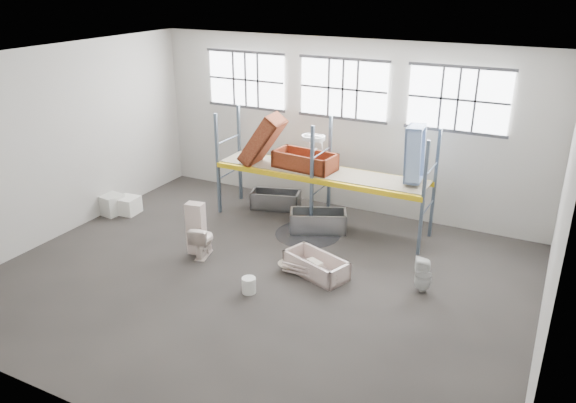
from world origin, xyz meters
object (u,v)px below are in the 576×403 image
Objects in this scene: steel_tub_left at (276,200)px; bucket at (249,285)px; toilet_beige at (203,240)px; steel_tub_right at (318,221)px; cistern_tall at (196,229)px; toilet_white at (423,275)px; blue_tub_upright at (415,154)px; carton_near at (110,204)px; bathtub_beige at (316,265)px; rust_tub_flat at (305,161)px.

bucket is (1.78, -4.58, -0.08)m from steel_tub_left.
toilet_beige reaches higher than steel_tub_left.
cistern_tall is at bearing -129.69° from steel_tub_right.
bucket is (-3.43, -1.81, -0.23)m from toilet_white.
toilet_white reaches higher than bucket.
blue_tub_upright is 8.91m from carton_near.
steel_tub_left is 2.09× the size of carton_near.
steel_tub_left reaches higher than bucket.
carton_near is (-5.95, 1.98, 0.11)m from bucket.
cistern_tall is 3.93m from carton_near.
cistern_tall reaches higher than steel_tub_left.
toilet_white is at bearing 174.76° from toilet_beige.
steel_tub_left is (-5.22, 2.77, -0.15)m from toilet_white.
carton_near reaches higher than bathtub_beige.
blue_tub_upright is at bearing 60.66° from bucket.
toilet_beige is at bearing -21.26° from cistern_tall.
toilet_beige is 3.57m from steel_tub_left.
blue_tub_upright is at bearing 13.87° from steel_tub_right.
blue_tub_upright is (2.99, 0.17, 0.57)m from rust_tub_flat.
cistern_tall is 0.79× the size of rust_tub_flat.
toilet_white is 3.89m from steel_tub_right.
carton_near is at bearing -164.08° from steel_tub_right.
bathtub_beige is 4.24× the size of bucket.
bathtub_beige is 1.08× the size of steel_tub_left.
bathtub_beige is 1.07× the size of blue_tub_upright.
toilet_white is (5.58, 0.75, -0.27)m from cistern_tall.
rust_tub_flat is 4.72× the size of bucket.
steel_tub_left is at bearing -135.00° from toilet_white.
carton_near is at bearing -158.44° from rust_tub_flat.
bucket is at bearing -18.42° from carton_near.
toilet_beige reaches higher than carton_near.
steel_tub_right is 0.89× the size of rust_tub_flat.
carton_near is at bearing -148.06° from steel_tub_left.
rust_tub_flat is at bearing -176.71° from blue_tub_upright.
bathtub_beige is 3.47m from rust_tub_flat.
toilet_beige is at bearing -126.46° from steel_tub_right.
rust_tub_flat is 5.97m from carton_near.
steel_tub_left is at bearing 175.79° from blue_tub_upright.
steel_tub_right reaches higher than bathtub_beige.
carton_near is (-6.94, 0.54, 0.07)m from bathtub_beige.
steel_tub_left is 4.91m from carton_near.
bathtub_beige is 1.14× the size of cistern_tall.
toilet_beige is 2.21m from bucket.
blue_tub_upright reaches higher than bucket.
steel_tub_right is 3.23m from blue_tub_upright.
toilet_beige is 4.12m from carton_near.
steel_tub_right is at bearing -166.13° from blue_tub_upright.
rust_tub_flat is (-4.02, 2.29, 1.41)m from toilet_white.
cistern_tall is at bearing -13.63° from carton_near.
carton_near is at bearing 161.58° from bucket.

